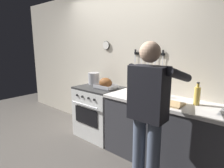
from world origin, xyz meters
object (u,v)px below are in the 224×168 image
Objects in this scene: stove at (99,111)px; stock_pot at (94,78)px; cutting_board at (168,103)px; bottle_soy_sauce at (160,91)px; roasting_pan at (106,84)px; person_cook at (149,110)px; bottle_vinegar at (137,83)px; bottle_cooking_oil at (197,96)px.

stock_pot is at bearing 153.59° from stove.
bottle_soy_sauce is at bearing 134.04° from cutting_board.
cutting_board is (1.18, -0.13, -0.07)m from roasting_pan.
cutting_board is at bearing -5.27° from stove.
person_cook is 7.91× the size of bottle_soy_sauce.
stock_pot reaches higher than bottle_soy_sauce.
bottle_vinegar is 0.50m from bottle_soy_sauce.
stock_pot reaches higher than roasting_pan.
person_cook is 4.72× the size of roasting_pan.
bottle_soy_sauce is at bearing 5.07° from person_cook.
bottle_vinegar is at bearing 22.02° from stove.
bottle_vinegar is at bearing 26.90° from person_cook.
roasting_pan is (0.16, 0.00, 0.53)m from stove.
stock_pot is 1.36m from bottle_soy_sauce.
stock_pot is 1.86m from bottle_cooking_oil.
roasting_pan is 0.53m from bottle_vinegar.
stove is at bearing 52.64° from person_cook.
roasting_pan is at bearing -151.76° from bottle_vinegar.
stock_pot is at bearing 179.53° from bottle_soy_sauce.
bottle_vinegar is 0.96× the size of bottle_cooking_oil.
bottle_vinegar reaches higher than roasting_pan.
stock_pot is 0.88m from bottle_vinegar.
person_cook is 1.33m from roasting_pan.
roasting_pan reaches higher than stove.
stove is 0.54× the size of person_cook.
cutting_board is 0.35m from bottle_cooking_oil.
person_cook reaches higher than stove.
stove is 0.88m from bottle_vinegar.
bottle_cooking_oil is at bearing 2.39° from roasting_pan.
stock_pot reaches higher than stove.
stove is 1.42m from cutting_board.
person_cook is 4.61× the size of cutting_board.
roasting_pan is 1.30× the size of bottle_vinegar.
bottle_cooking_oil reaches higher than roasting_pan.
roasting_pan is 0.98× the size of cutting_board.
bottle_cooking_oil is at bearing -34.56° from person_cook.
cutting_board is (1.33, -0.12, 0.46)m from stove.
person_cook is at bearing -50.44° from bottle_vinegar.
stock_pot is at bearing 171.12° from cutting_board.
stove is at bearing -26.41° from stock_pot.
stove is at bearing -174.14° from bottle_soy_sauce.
roasting_pan is (-1.18, 0.62, 0.03)m from person_cook.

